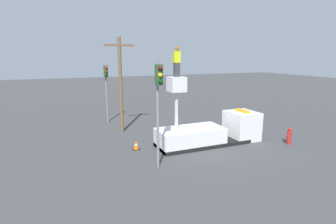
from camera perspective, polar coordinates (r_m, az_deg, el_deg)
ground_plane at (r=17.72m, az=7.57°, el=-6.98°), size 120.00×120.00×0.00m
bucket_truck at (r=17.74m, az=9.13°, el=-4.28°), size 7.19×2.14×4.53m
worker at (r=15.85m, az=1.92°, el=10.83°), size 0.40×0.26×1.75m
traffic_light_pole at (r=12.99m, az=-2.07°, el=3.85°), size 0.34×0.57×5.52m
traffic_light_across at (r=23.24m, az=-13.31°, el=6.52°), size 0.34×0.57×5.12m
fire_hydrant at (r=19.22m, az=24.88°, el=-4.78°), size 0.52×0.28×1.13m
traffic_cone_rear at (r=16.69m, az=-6.97°, el=-7.21°), size 0.44×0.44×0.57m
utility_pole at (r=20.01m, az=-10.30°, el=6.50°), size 2.20×0.26×7.12m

